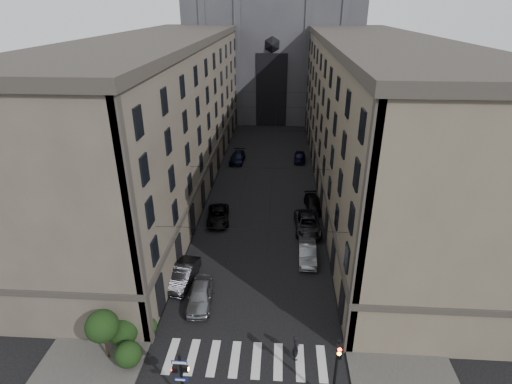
% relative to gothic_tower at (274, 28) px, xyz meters
% --- Properties ---
extents(sidewalk_left, '(7.00, 80.00, 0.15)m').
position_rel_gothic_tower_xyz_m(sidewalk_left, '(-10.50, -38.96, -17.72)').
color(sidewalk_left, '#383533').
rests_on(sidewalk_left, ground).
extents(sidewalk_right, '(7.00, 80.00, 0.15)m').
position_rel_gothic_tower_xyz_m(sidewalk_right, '(10.50, -38.96, -17.72)').
color(sidewalk_right, '#383533').
rests_on(sidewalk_right, ground).
extents(zebra_crossing, '(11.00, 3.20, 0.01)m').
position_rel_gothic_tower_xyz_m(zebra_crossing, '(0.00, -69.96, -17.79)').
color(zebra_crossing, beige).
rests_on(zebra_crossing, ground).
extents(building_left, '(13.60, 60.60, 18.85)m').
position_rel_gothic_tower_xyz_m(building_left, '(-13.44, -38.96, -8.45)').
color(building_left, '#4F463D').
rests_on(building_left, ground).
extents(building_right, '(13.60, 60.60, 18.85)m').
position_rel_gothic_tower_xyz_m(building_right, '(13.44, -38.96, -8.45)').
color(building_right, brown).
rests_on(building_right, ground).
extents(gothic_tower, '(35.00, 23.00, 58.00)m').
position_rel_gothic_tower_xyz_m(gothic_tower, '(0.00, 0.00, 0.00)').
color(gothic_tower, '#2D2D33').
rests_on(gothic_tower, ground).
extents(pedestrian_signal_left, '(1.02, 0.38, 4.00)m').
position_rel_gothic_tower_xyz_m(pedestrian_signal_left, '(-3.51, -73.46, -15.48)').
color(pedestrian_signal_left, black).
rests_on(pedestrian_signal_left, ground).
extents(traffic_light_right, '(0.34, 0.50, 5.20)m').
position_rel_gothic_tower_xyz_m(traffic_light_right, '(5.60, -73.04, -14.51)').
color(traffic_light_right, black).
rests_on(traffic_light_right, ground).
extents(shrub_cluster, '(3.90, 4.40, 3.90)m').
position_rel_gothic_tower_xyz_m(shrub_cluster, '(-8.72, -69.95, -16.00)').
color(shrub_cluster, black).
rests_on(shrub_cluster, sidewalk_left).
extents(tram_wires, '(14.00, 60.00, 0.43)m').
position_rel_gothic_tower_xyz_m(tram_wires, '(0.00, -39.33, -10.55)').
color(tram_wires, black).
rests_on(tram_wires, ground).
extents(car_left_near, '(2.19, 4.89, 1.63)m').
position_rel_gothic_tower_xyz_m(car_left_near, '(-4.20, -64.42, -16.98)').
color(car_left_near, slate).
rests_on(car_left_near, ground).
extents(car_left_midnear, '(2.32, 5.14, 1.64)m').
position_rel_gothic_tower_xyz_m(car_left_midnear, '(-6.20, -61.83, -16.98)').
color(car_left_midnear, black).
rests_on(car_left_midnear, ground).
extents(car_left_midfar, '(2.96, 5.42, 1.44)m').
position_rel_gothic_tower_xyz_m(car_left_midfar, '(-4.78, -50.71, -17.08)').
color(car_left_midfar, black).
rests_on(car_left_midfar, ground).
extents(car_left_far, '(2.29, 5.20, 1.48)m').
position_rel_gothic_tower_xyz_m(car_left_far, '(-4.59, -31.93, -17.06)').
color(car_left_far, black).
rests_on(car_left_far, ground).
extents(car_right_near, '(1.69, 4.69, 1.54)m').
position_rel_gothic_tower_xyz_m(car_right_near, '(4.86, -57.65, -17.03)').
color(car_right_near, gray).
rests_on(car_right_near, ground).
extents(car_right_midnear, '(2.88, 5.96, 1.64)m').
position_rel_gothic_tower_xyz_m(car_right_midnear, '(5.19, -52.13, -16.98)').
color(car_right_midnear, black).
rests_on(car_right_midnear, ground).
extents(car_right_midfar, '(2.47, 4.90, 1.37)m').
position_rel_gothic_tower_xyz_m(car_right_midfar, '(6.20, -46.96, -17.12)').
color(car_right_midfar, black).
rests_on(car_right_midfar, ground).
extents(car_right_far, '(1.92, 4.30, 1.43)m').
position_rel_gothic_tower_xyz_m(car_right_far, '(5.08, -30.94, -17.08)').
color(car_right_far, black).
rests_on(car_right_far, ground).
extents(pedestrian, '(0.58, 0.79, 2.00)m').
position_rel_gothic_tower_xyz_m(pedestrian, '(3.44, -69.61, -16.80)').
color(pedestrian, black).
rests_on(pedestrian, ground).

